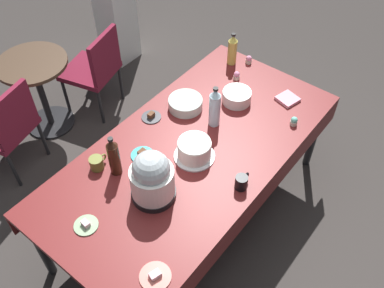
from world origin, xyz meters
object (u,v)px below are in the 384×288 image
at_px(soda_bottle_cola, 114,157).
at_px(maroon_chair_right, 96,67).
at_px(ceramic_snack_bowl, 237,97).
at_px(dessert_plate_charcoal, 151,117).
at_px(soda_bottle_ginger_ale, 232,50).
at_px(frosted_layer_cake, 194,150).
at_px(coffee_mug_olive, 97,163).
at_px(coffee_mug_black, 242,182).
at_px(slow_cooker, 152,178).
at_px(soda_bottle_water, 215,108).
at_px(dessert_plate_teal, 142,154).
at_px(cupcake_cocoa, 249,60).
at_px(maroon_chair_left, 7,125).
at_px(potluck_table, 192,155).
at_px(round_cafe_table, 38,83).
at_px(water_cooler, 115,8).
at_px(dessert_plate_coral, 155,276).
at_px(dessert_plate_sage, 86,225).
at_px(glass_salad_bowl, 185,103).
at_px(cupcake_vanilla, 237,76).
at_px(cupcake_lemon, 294,121).

relative_size(soda_bottle_cola, maroon_chair_right, 0.37).
height_order(ceramic_snack_bowl, dessert_plate_charcoal, ceramic_snack_bowl).
bearing_deg(maroon_chair_right, soda_bottle_ginger_ale, -64.87).
distance_m(frosted_layer_cake, dessert_plate_charcoal, 0.48).
xyz_separation_m(coffee_mug_olive, coffee_mug_black, (0.44, -0.81, 0.01)).
height_order(slow_cooker, soda_bottle_ginger_ale, slow_cooker).
bearing_deg(soda_bottle_water, dessert_plate_teal, 160.36).
xyz_separation_m(cupcake_cocoa, maroon_chair_left, (-1.56, 1.23, -0.29)).
bearing_deg(potluck_table, soda_bottle_cola, 150.19).
bearing_deg(dessert_plate_teal, soda_bottle_water, -19.64).
bearing_deg(dessert_plate_charcoal, potluck_table, -97.70).
relative_size(soda_bottle_cola, round_cafe_table, 0.43).
bearing_deg(coffee_mug_olive, slow_cooker, -81.84).
relative_size(soda_bottle_ginger_ale, water_cooler, 0.22).
relative_size(dessert_plate_coral, water_cooler, 0.14).
xyz_separation_m(dessert_plate_sage, round_cafe_table, (0.79, 1.56, -0.26)).
bearing_deg(soda_bottle_water, maroon_chair_right, 84.69).
relative_size(glass_salad_bowl, dessert_plate_teal, 1.62).
bearing_deg(round_cafe_table, soda_bottle_cola, -105.76).
bearing_deg(slow_cooker, cupcake_vanilla, 10.86).
distance_m(cupcake_cocoa, coffee_mug_black, 1.27).
bearing_deg(cupcake_cocoa, frosted_layer_cake, -165.41).
xyz_separation_m(potluck_table, soda_bottle_cola, (-0.45, 0.26, 0.21)).
height_order(cupcake_cocoa, soda_bottle_ginger_ale, soda_bottle_ginger_ale).
bearing_deg(water_cooler, dessert_plate_charcoal, -125.85).
xyz_separation_m(ceramic_snack_bowl, cupcake_vanilla, (0.22, 0.15, -0.01)).
height_order(soda_bottle_ginger_ale, coffee_mug_olive, soda_bottle_ginger_ale).
distance_m(coffee_mug_olive, coffee_mug_black, 0.93).
bearing_deg(maroon_chair_left, water_cooler, 15.45).
height_order(dessert_plate_coral, cupcake_lemon, cupcake_lemon).
bearing_deg(maroon_chair_left, coffee_mug_black, -75.88).
distance_m(coffee_mug_olive, round_cafe_table, 1.40).
bearing_deg(water_cooler, frosted_layer_cake, -120.96).
xyz_separation_m(glass_salad_bowl, maroon_chair_left, (-0.82, 1.16, -0.30)).
relative_size(dessert_plate_charcoal, soda_bottle_cola, 0.46).
bearing_deg(coffee_mug_olive, dessert_plate_teal, -32.01).
height_order(potluck_table, dessert_plate_coral, dessert_plate_coral).
distance_m(frosted_layer_cake, maroon_chair_right, 1.61).
bearing_deg(cupcake_lemon, dessert_plate_teal, 143.98).
height_order(frosted_layer_cake, cupcake_lemon, frosted_layer_cake).
distance_m(cupcake_cocoa, coffee_mug_olive, 1.54).
height_order(dessert_plate_coral, soda_bottle_water, soda_bottle_water).
relative_size(slow_cooker, dessert_plate_sage, 2.52).
height_order(frosted_layer_cake, coffee_mug_black, frosted_layer_cake).
bearing_deg(round_cafe_table, water_cooler, 11.35).
height_order(dessert_plate_charcoal, round_cafe_table, dessert_plate_charcoal).
relative_size(dessert_plate_coral, soda_bottle_cola, 0.56).
height_order(coffee_mug_black, maroon_chair_left, maroon_chair_left).
height_order(dessert_plate_charcoal, coffee_mug_olive, coffee_mug_olive).
bearing_deg(dessert_plate_charcoal, glass_salad_bowl, -27.97).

